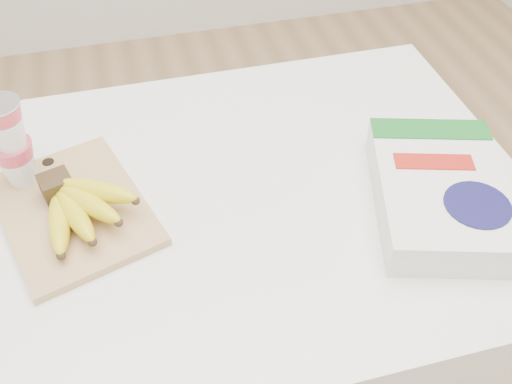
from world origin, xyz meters
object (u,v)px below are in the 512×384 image
cutting_board (73,210)px  cereal_box (440,192)px  table (217,331)px  yogurt_stack (10,141)px  bananas (77,205)px

cutting_board → cereal_box: cereal_box is taller
cereal_box → table: bearing=179.5°
table → yogurt_stack: yogurt_stack is taller
yogurt_stack → cereal_box: yogurt_stack is taller
table → yogurt_stack: (-0.28, 0.11, 0.51)m
bananas → table: bearing=0.4°
cutting_board → bananas: size_ratio=1.62×
cutting_board → yogurt_stack: size_ratio=1.82×
cereal_box → yogurt_stack: bearing=178.0°
yogurt_stack → cereal_box: 0.68m
cutting_board → yogurt_stack: (-0.07, 0.08, 0.09)m
table → cutting_board: size_ratio=3.81×
table → cereal_box: 0.58m
cutting_board → cereal_box: bearing=-30.2°
table → bananas: size_ratio=6.18×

